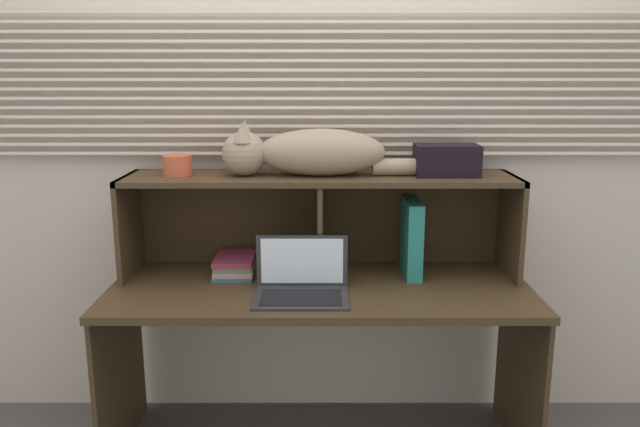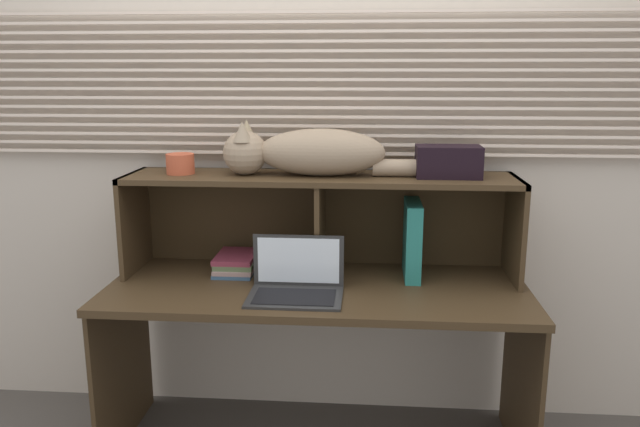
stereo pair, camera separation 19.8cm
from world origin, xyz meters
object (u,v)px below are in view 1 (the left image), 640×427
at_px(cat, 308,153).
at_px(laptop, 302,285).
at_px(binder_upright, 411,237).
at_px(storage_box, 447,160).
at_px(book_stack, 235,265).
at_px(small_basket, 177,165).

relative_size(cat, laptop, 2.66).
xyz_separation_m(binder_upright, storage_box, (0.13, 0.00, 0.32)).
relative_size(laptop, binder_upright, 1.12).
distance_m(cat, storage_box, 0.56).
height_order(book_stack, small_basket, small_basket).
bearing_deg(cat, small_basket, 180.00).
distance_m(book_stack, small_basket, 0.47).
bearing_deg(storage_box, laptop, -155.86).
relative_size(cat, book_stack, 3.94).
distance_m(laptop, binder_upright, 0.53).
xyz_separation_m(cat, storage_box, (0.56, 0.00, -0.03)).
xyz_separation_m(binder_upright, book_stack, (-0.73, 0.00, -0.12)).
bearing_deg(laptop, binder_upright, 30.07).
height_order(laptop, book_stack, laptop).
bearing_deg(book_stack, laptop, -42.46).
bearing_deg(cat, book_stack, 179.95).
height_order(laptop, small_basket, small_basket).
relative_size(laptop, storage_box, 1.39).
bearing_deg(book_stack, storage_box, -0.02).
height_order(cat, small_basket, cat).
height_order(laptop, storage_box, storage_box).
relative_size(laptop, small_basket, 3.07).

